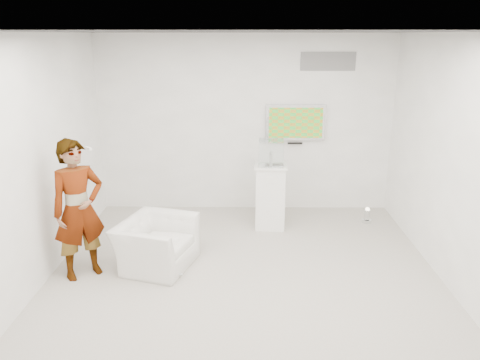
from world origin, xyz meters
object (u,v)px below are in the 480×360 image
Objects in this scene: tv at (295,122)px; pedestal at (270,196)px; person at (79,210)px; armchair at (156,244)px; floor_uplight at (367,215)px.

pedestal is (-0.45, -0.82, -1.03)m from tv.
tv is 1.39m from pedestal.
person is 2.97m from pedestal.
tv is 3.22m from armchair.
pedestal is 4.18× the size of floor_uplight.
pedestal is at bearing -5.39° from person.
person is 1.82× the size of armchair.
tv reaches higher than floor_uplight.
pedestal is at bearing -118.58° from tv.
pedestal is at bearing -173.47° from floor_uplight.
tv is 0.96× the size of pedestal.
armchair is 2.09m from pedestal.
tv is at bearing 1.28° from person.
floor_uplight is at bearing -28.64° from tv.
person is (-2.91, -2.44, -0.66)m from tv.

